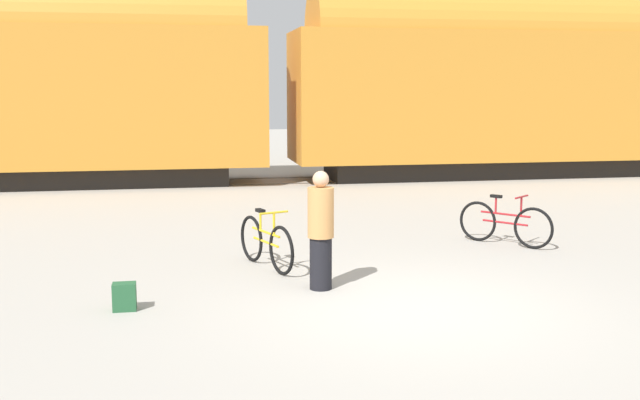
% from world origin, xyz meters
% --- Properties ---
extents(ground_plane, '(80.00, 80.00, 0.00)m').
position_xyz_m(ground_plane, '(0.00, 0.00, 0.00)').
color(ground_plane, '#A8A399').
extents(freight_train, '(27.94, 2.80, 5.64)m').
position_xyz_m(freight_train, '(-0.00, 12.88, 2.99)').
color(freight_train, black).
rests_on(freight_train, ground_plane).
extents(rail_near, '(39.94, 0.07, 0.01)m').
position_xyz_m(rail_near, '(0.00, 12.17, 0.01)').
color(rail_near, '#4C4238').
rests_on(rail_near, ground_plane).
extents(rail_far, '(39.94, 0.07, 0.01)m').
position_xyz_m(rail_far, '(0.00, 13.60, 0.01)').
color(rail_far, '#4C4238').
rests_on(rail_far, ground_plane).
extents(bicycle_maroon, '(1.15, 1.38, 0.88)m').
position_xyz_m(bicycle_maroon, '(2.68, 3.30, 0.38)').
color(bicycle_maroon, black).
rests_on(bicycle_maroon, ground_plane).
extents(bicycle_yellow, '(0.64, 1.63, 0.90)m').
position_xyz_m(bicycle_yellow, '(-1.57, 2.39, 0.38)').
color(bicycle_yellow, black).
rests_on(bicycle_yellow, ground_plane).
extents(person_in_tan, '(0.35, 0.35, 1.61)m').
position_xyz_m(person_in_tan, '(-0.98, 1.06, 0.80)').
color(person_in_tan, black).
rests_on(person_in_tan, ground_plane).
extents(backpack, '(0.28, 0.20, 0.34)m').
position_xyz_m(backpack, '(-3.51, 0.53, 0.17)').
color(backpack, '#235633').
rests_on(backpack, ground_plane).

